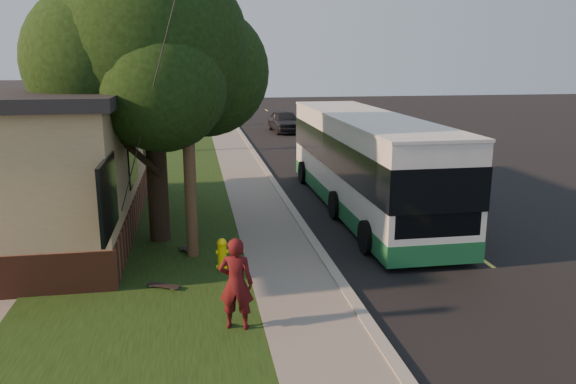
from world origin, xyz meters
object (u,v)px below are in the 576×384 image
object	(u,v)px
traffic_signal	(237,81)
transit_bus	(365,160)
bare_tree_far	(194,99)
distant_car	(285,121)
skateboard_spare	(164,286)
utility_pole	(186,75)
fire_hydrant	(222,253)
skateboarder	(236,283)
skateboard_main	(189,250)
leafy_tree	(152,53)
bare_tree_near	(186,113)
dumpster	(13,202)

from	to	relation	value
traffic_signal	transit_bus	distance (m)	29.23
bare_tree_far	distant_car	bearing A→B (deg)	-36.67
bare_tree_far	skateboard_spare	world-z (taller)	bare_tree_far
bare_tree_far	utility_pole	bearing A→B (deg)	-90.60
fire_hydrant	skateboarder	distance (m)	3.22
skateboard_spare	traffic_signal	bearing A→B (deg)	82.75
fire_hydrant	skateboard_main	bearing A→B (deg)	123.24
leafy_tree	bare_tree_far	distance (m)	27.56
leafy_tree	traffic_signal	size ratio (longest dim) A/B	1.42
distant_car	skateboard_spare	bearing A→B (deg)	-107.69
leafy_tree	distant_car	world-z (taller)	leafy_tree
fire_hydrant	bare_tree_near	bearing A→B (deg)	92.86
leafy_tree	skateboard_spare	size ratio (longest dim) A/B	10.09
skateboarder	dumpster	world-z (taller)	skateboarder
leafy_tree	traffic_signal	bearing A→B (deg)	81.53
bare_tree_near	bare_tree_far	bearing A→B (deg)	87.61
transit_bus	skateboarder	distance (m)	9.48
bare_tree_near	skateboard_spare	size ratio (longest dim) A/B	5.57
bare_tree_near	distant_car	size ratio (longest dim) A/B	0.96
bare_tree_far	dumpster	bearing A→B (deg)	-103.39
leafy_tree	transit_bus	bearing A→B (deg)	18.57
utility_pole	skateboard_spare	world-z (taller)	utility_pole
skateboard_main	distant_car	world-z (taller)	distant_car
fire_hydrant	utility_pole	distance (m)	4.37
distant_car	bare_tree_near	bearing A→B (deg)	-134.31
utility_pole	traffic_signal	distance (m)	33.26
transit_bus	bare_tree_near	bearing A→B (deg)	114.41
fire_hydrant	transit_bus	size ratio (longest dim) A/B	0.06
fire_hydrant	dumpster	bearing A→B (deg)	139.43
fire_hydrant	skateboard_spare	size ratio (longest dim) A/B	0.96
bare_tree_near	bare_tree_far	distance (m)	12.01
fire_hydrant	utility_pole	world-z (taller)	utility_pole
fire_hydrant	distant_car	distance (m)	26.09
transit_bus	distant_car	bearing A→B (deg)	88.19
leafy_tree	bare_tree_near	xyz separation A→B (m)	(0.67, 15.35, -3.02)
traffic_signal	skateboarder	distance (m)	37.36
bare_tree_far	traffic_signal	size ratio (longest dim) A/B	0.73
transit_bus	skateboarder	size ratio (longest dim) A/B	6.66
leafy_tree	distant_car	distance (m)	24.34
utility_pole	skateboard_spare	bearing A→B (deg)	-107.86
skateboard_main	skateboarder	bearing A→B (deg)	-78.27
utility_pole	dumpster	bearing A→B (deg)	141.83
utility_pole	skateboard_main	size ratio (longest dim) A/B	12.81
bare_tree_near	leafy_tree	bearing A→B (deg)	-92.50
bare_tree_near	dumpster	bearing A→B (deg)	-112.99
utility_pole	skateboard_spare	xyz separation A→B (m)	(-0.65, -2.03, -4.51)
fire_hydrant	skateboarder	xyz separation A→B (m)	(0.10, -3.18, 0.53)
skateboard_spare	skateboarder	bearing A→B (deg)	-55.67
leafy_tree	skateboard_spare	xyz separation A→B (m)	(0.21, -3.69, -5.04)
bare_tree_near	dumpster	world-z (taller)	bare_tree_near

